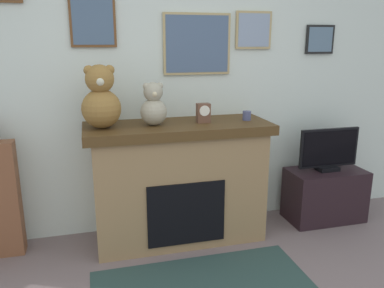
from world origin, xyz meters
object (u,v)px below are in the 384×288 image
Objects in this scene: television at (329,150)px; mantel_clock at (203,113)px; tv_stand at (325,195)px; fireplace at (178,181)px; teddy_bear_grey at (153,106)px; candle_jar at (247,116)px; teddy_bear_cream at (101,100)px.

television is 3.70× the size of mantel_clock.
fireplace is at bearing 179.39° from tv_stand.
fireplace is 4.43× the size of teddy_bear_grey.
tv_stand is 9.04× the size of candle_jar.
mantel_clock is at bearing -179.91° from television.
teddy_bear_grey reaches higher than tv_stand.
candle_jar is 0.16× the size of teddy_bear_cream.
television is 2.15m from teddy_bear_cream.
candle_jar is at bearing -179.86° from tv_stand.
candle_jar is 1.24m from teddy_bear_cream.
teddy_bear_grey is (-1.66, -0.00, 0.94)m from tv_stand.
candle_jar reaches higher than tv_stand.
fireplace is at bearing 1.71° from teddy_bear_cream.
mantel_clock is (0.21, -0.02, 0.60)m from fireplace.
tv_stand is at bearing 0.08° from teddy_bear_cream.
candle_jar is 0.40m from mantel_clock.
candle_jar is at bearing -179.96° from television.
teddy_bear_cream is (-0.62, -0.02, 0.74)m from fireplace.
candle_jar reaches higher than television.
teddy_bear_grey is at bearing -179.97° from candle_jar.
fireplace is 0.82m from candle_jar.
teddy_bear_grey is at bearing -179.96° from television.
mantel_clock reaches higher than candle_jar.
mantel_clock is (-1.24, -0.00, 0.42)m from television.
teddy_bear_cream is at bearing -179.97° from television.
mantel_clock is (-1.24, -0.00, 0.87)m from tv_stand.
teddy_bear_grey is (-0.81, -0.00, 0.12)m from candle_jar.
tv_stand is 1.52m from mantel_clock.
candle_jar is (0.61, -0.02, 0.55)m from fireplace.
mantel_clock reaches higher than tv_stand.
fireplace is 0.63m from mantel_clock.
tv_stand is 1.22× the size of television.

